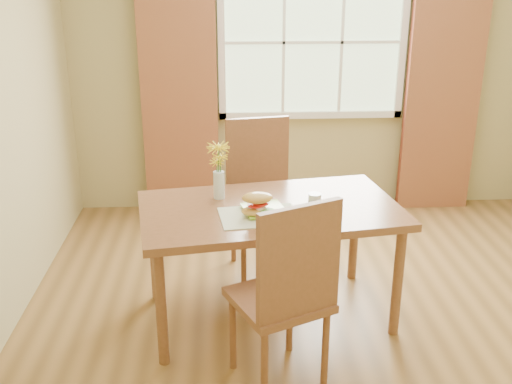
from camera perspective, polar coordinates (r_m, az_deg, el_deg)
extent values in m
cube|color=olive|center=(4.03, 8.49, -11.36)|extent=(4.20, 3.80, 0.02)
cube|color=tan|center=(5.36, 5.30, 12.48)|extent=(4.20, 0.02, 2.70)
cube|color=tan|center=(1.79, 22.63, -6.55)|extent=(4.20, 0.02, 2.70)
cube|color=#AAC494|center=(5.31, 5.40, 14.03)|extent=(1.50, 0.02, 1.20)
cube|color=white|center=(5.39, 5.22, 7.33)|extent=(1.62, 0.04, 0.06)
cube|color=white|center=(5.22, -3.31, 13.98)|extent=(0.06, 0.04, 1.32)
cube|color=white|center=(5.44, 13.84, 13.71)|extent=(0.06, 0.04, 1.32)
cube|color=white|center=(5.28, 5.44, 14.00)|extent=(1.50, 0.03, 0.02)
cube|color=#602517|center=(5.23, -7.33, 9.42)|extent=(0.65, 0.08, 2.20)
cube|color=#602517|center=(5.55, 17.39, 9.31)|extent=(0.65, 0.08, 2.20)
cube|color=brown|center=(3.62, 1.36, -1.75)|extent=(1.67, 1.11, 0.05)
cylinder|color=brown|center=(3.39, -9.03, -10.91)|extent=(0.06, 0.06, 0.71)
cylinder|color=brown|center=(3.70, 13.33, -8.35)|extent=(0.06, 0.06, 0.71)
cylinder|color=brown|center=(4.02, -9.68, -5.58)|extent=(0.06, 0.06, 0.71)
cylinder|color=brown|center=(4.28, 9.34, -3.84)|extent=(0.06, 0.06, 0.71)
cube|color=brown|center=(3.18, 2.17, -10.23)|extent=(0.60, 0.60, 0.04)
cube|color=brown|center=(2.88, 4.29, -6.76)|extent=(0.43, 0.22, 0.58)
cylinder|color=brown|center=(3.12, 0.81, -16.56)|extent=(0.04, 0.04, 0.46)
cylinder|color=brown|center=(3.27, 6.62, -14.64)|extent=(0.04, 0.04, 0.46)
cylinder|color=brown|center=(3.38, -2.23, -13.22)|extent=(0.04, 0.04, 0.46)
cylinder|color=brown|center=(3.53, 3.24, -11.66)|extent=(0.04, 0.04, 0.46)
cube|color=brown|center=(4.28, 0.71, -1.51)|extent=(0.53, 0.53, 0.04)
cube|color=brown|center=(4.36, 0.07, 3.38)|extent=(0.46, 0.12, 0.59)
cylinder|color=brown|center=(4.19, -1.19, -5.95)|extent=(0.04, 0.04, 0.47)
cylinder|color=brown|center=(4.27, 3.74, -5.42)|extent=(0.04, 0.04, 0.47)
cylinder|color=brown|center=(4.52, -2.18, -3.86)|extent=(0.04, 0.04, 0.47)
cylinder|color=brown|center=(4.59, 2.40, -3.42)|extent=(0.04, 0.04, 0.47)
cube|color=beige|center=(3.47, 0.30, -2.31)|extent=(0.49, 0.38, 0.01)
cube|color=#8BBF2F|center=(3.52, 0.77, -1.78)|extent=(0.28, 0.28, 0.01)
ellipsoid|color=gold|center=(3.44, 0.04, -1.80)|extent=(0.19, 0.13, 0.05)
ellipsoid|color=#4C8C2D|center=(3.42, 0.90, -1.69)|extent=(0.10, 0.07, 0.01)
cylinder|color=red|center=(3.43, -0.05, -1.23)|extent=(0.09, 0.09, 0.01)
cylinder|color=red|center=(3.43, 0.50, -1.05)|extent=(0.09, 0.09, 0.01)
ellipsoid|color=gold|center=(3.41, 0.12, -0.55)|extent=(0.19, 0.13, 0.06)
cylinder|color=silver|center=(3.53, 5.60, -1.03)|extent=(0.08, 0.08, 0.11)
cylinder|color=silver|center=(3.53, 5.60, -1.17)|extent=(0.07, 0.07, 0.10)
cylinder|color=silver|center=(3.72, -3.55, 0.67)|extent=(0.07, 0.07, 0.17)
cylinder|color=silver|center=(3.73, -3.53, 0.05)|extent=(0.06, 0.06, 0.09)
cylinder|color=#3D7028|center=(3.69, -3.57, 1.80)|extent=(0.01, 0.01, 0.33)
cylinder|color=#3D7028|center=(3.69, -3.38, 1.34)|extent=(0.01, 0.01, 0.27)
cylinder|color=#3D7028|center=(3.72, -3.70, 1.14)|extent=(0.01, 0.01, 0.23)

